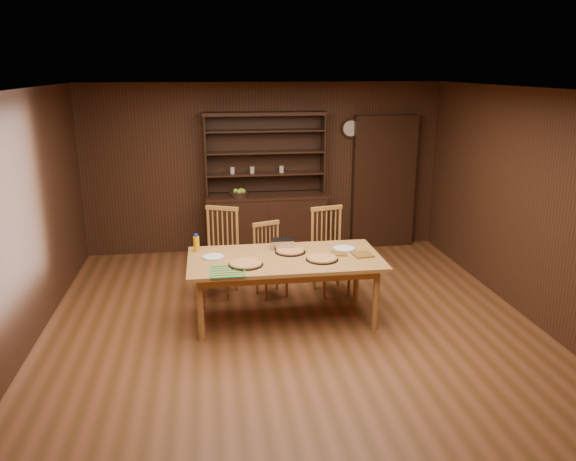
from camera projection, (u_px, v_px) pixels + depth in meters
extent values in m
plane|color=brown|center=(293.00, 331.00, 6.22)|extent=(6.00, 6.00, 0.00)
plane|color=white|center=(294.00, 90.00, 5.49)|extent=(6.00, 6.00, 0.00)
plane|color=#3C2013|center=(264.00, 168.00, 8.70)|extent=(5.50, 0.00, 5.50)
plane|color=#3C2013|center=(379.00, 361.00, 3.00)|extent=(5.50, 0.00, 5.50)
plane|color=#3C2013|center=(16.00, 228.00, 5.47)|extent=(0.00, 6.00, 6.00)
plane|color=#3C2013|center=(538.00, 209.00, 6.23)|extent=(0.00, 6.00, 6.00)
cube|color=black|center=(266.00, 225.00, 8.69)|extent=(1.80, 0.50, 0.90)
cube|color=black|center=(266.00, 196.00, 8.56)|extent=(1.84, 0.52, 0.04)
cube|color=black|center=(264.00, 153.00, 8.60)|extent=(1.80, 0.02, 1.20)
cube|color=black|center=(206.00, 155.00, 8.34)|extent=(0.02, 0.32, 1.20)
cube|color=black|center=(323.00, 153.00, 8.58)|extent=(0.02, 0.32, 1.20)
cube|color=black|center=(265.00, 114.00, 8.29)|extent=(1.84, 0.34, 0.05)
cylinder|color=#AEA594|center=(232.00, 170.00, 8.46)|extent=(0.07, 0.07, 0.10)
cylinder|color=#AEA594|center=(252.00, 170.00, 8.50)|extent=(0.07, 0.07, 0.10)
cube|color=black|center=(383.00, 182.00, 8.94)|extent=(1.00, 0.18, 2.10)
cylinder|color=black|center=(351.00, 128.00, 8.68)|extent=(0.30, 0.04, 0.30)
cylinder|color=beige|center=(351.00, 128.00, 8.66)|extent=(0.24, 0.01, 0.24)
cube|color=gold|center=(285.00, 259.00, 6.33)|extent=(2.17, 1.09, 0.04)
cylinder|color=gold|center=(201.00, 310.00, 5.91)|extent=(0.07, 0.07, 0.71)
cylinder|color=gold|center=(201.00, 281.00, 6.69)|extent=(0.07, 0.07, 0.71)
cylinder|color=gold|center=(376.00, 299.00, 6.17)|extent=(0.07, 0.07, 0.71)
cylinder|color=gold|center=(356.00, 273.00, 6.96)|extent=(0.07, 0.07, 0.71)
cube|color=#AA783A|center=(218.00, 259.00, 7.11)|extent=(0.59, 0.58, 0.04)
cylinder|color=#AA783A|center=(201.00, 281.00, 7.07)|extent=(0.04, 0.04, 0.45)
cylinder|color=#AA783A|center=(211.00, 272.00, 7.37)|extent=(0.04, 0.04, 0.45)
cylinder|color=#AA783A|center=(227.00, 283.00, 6.98)|extent=(0.04, 0.04, 0.45)
cylinder|color=#AA783A|center=(236.00, 274.00, 7.29)|extent=(0.04, 0.04, 0.45)
cube|color=#AA783A|center=(222.00, 208.00, 7.11)|extent=(0.42, 0.20, 0.05)
cube|color=#AA783A|center=(272.00, 266.00, 7.09)|extent=(0.48, 0.47, 0.04)
cylinder|color=#AA783A|center=(266.00, 287.00, 6.97)|extent=(0.03, 0.03, 0.37)
cylinder|color=#AA783A|center=(257.00, 280.00, 7.20)|extent=(0.03, 0.03, 0.37)
cylinder|color=#AA783A|center=(287.00, 283.00, 7.10)|extent=(0.03, 0.03, 0.37)
cylinder|color=#AA783A|center=(277.00, 276.00, 7.33)|extent=(0.03, 0.03, 0.37)
cube|color=#AA783A|center=(266.00, 224.00, 7.08)|extent=(0.36, 0.15, 0.05)
cube|color=#AA783A|center=(332.00, 258.00, 7.17)|extent=(0.54, 0.52, 0.04)
cylinder|color=#AA783A|center=(324.00, 282.00, 7.03)|extent=(0.04, 0.04, 0.45)
cylinder|color=#AA783A|center=(314.00, 273.00, 7.32)|extent=(0.04, 0.04, 0.45)
cylinder|color=#AA783A|center=(349.00, 278.00, 7.15)|extent=(0.04, 0.04, 0.45)
cylinder|color=#AA783A|center=(338.00, 270.00, 7.44)|extent=(0.04, 0.04, 0.45)
cube|color=#AA783A|center=(327.00, 208.00, 7.16)|extent=(0.43, 0.13, 0.05)
cylinder|color=black|center=(246.00, 265.00, 6.07)|extent=(0.38, 0.38, 0.01)
cylinder|color=tan|center=(246.00, 263.00, 6.07)|extent=(0.35, 0.35, 0.02)
torus|color=#B97E42|center=(246.00, 263.00, 6.07)|extent=(0.36, 0.36, 0.03)
cylinder|color=black|center=(322.00, 259.00, 6.24)|extent=(0.36, 0.36, 0.01)
cylinder|color=tan|center=(322.00, 258.00, 6.23)|extent=(0.34, 0.34, 0.02)
torus|color=#B97E42|center=(322.00, 258.00, 6.23)|extent=(0.34, 0.34, 0.03)
cylinder|color=black|center=(290.00, 252.00, 6.49)|extent=(0.36, 0.36, 0.01)
cylinder|color=tan|center=(290.00, 251.00, 6.49)|extent=(0.32, 0.32, 0.02)
torus|color=#B97E42|center=(290.00, 251.00, 6.49)|extent=(0.33, 0.33, 0.03)
cylinder|color=white|center=(213.00, 257.00, 6.31)|extent=(0.25, 0.25, 0.01)
torus|color=#2D4489|center=(213.00, 257.00, 6.31)|extent=(0.26, 0.26, 0.01)
cylinder|color=white|center=(344.00, 248.00, 6.61)|extent=(0.27, 0.27, 0.01)
torus|color=#2D4489|center=(344.00, 248.00, 6.61)|extent=(0.27, 0.27, 0.01)
cube|color=silver|center=(282.00, 244.00, 6.63)|extent=(0.27, 0.20, 0.11)
cylinder|color=#EEA00C|center=(196.00, 244.00, 6.52)|extent=(0.07, 0.07, 0.18)
cylinder|color=#1520B0|center=(196.00, 235.00, 6.49)|extent=(0.04, 0.04, 0.03)
cube|color=red|center=(363.00, 255.00, 6.39)|extent=(0.24, 0.24, 0.02)
cube|color=red|center=(339.00, 253.00, 6.44)|extent=(0.22, 0.22, 0.01)
cylinder|color=black|center=(239.00, 194.00, 8.44)|extent=(0.28, 0.28, 0.06)
sphere|color=#93B530|center=(236.00, 191.00, 8.42)|extent=(0.08, 0.08, 0.08)
sphere|color=#93B530|center=(241.00, 191.00, 8.46)|extent=(0.08, 0.08, 0.08)
sphere|color=#93B530|center=(239.00, 192.00, 8.38)|extent=(0.08, 0.08, 0.08)
sphere|color=#93B530|center=(243.00, 191.00, 8.42)|extent=(0.08, 0.08, 0.08)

